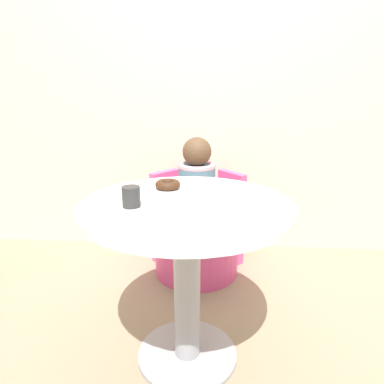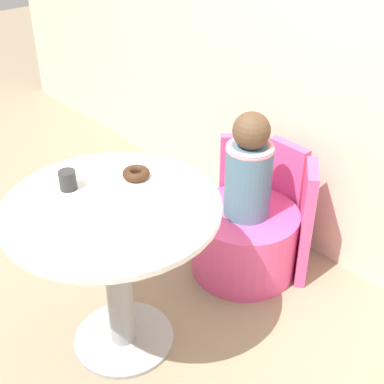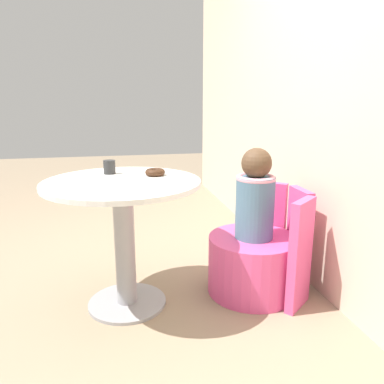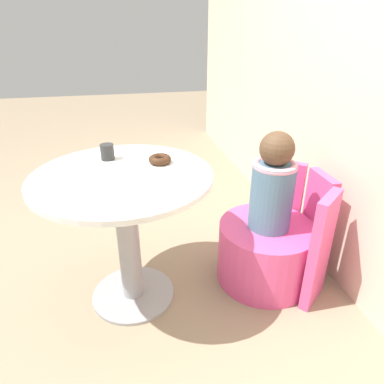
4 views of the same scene
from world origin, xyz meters
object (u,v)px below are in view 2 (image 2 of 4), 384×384
(round_table, at_px, (115,246))
(child_figure, at_px, (249,168))
(donut, at_px, (136,173))
(tub_chair, at_px, (244,241))
(cup, at_px, (68,180))

(round_table, xyz_separation_m, child_figure, (0.00, 0.74, 0.07))
(donut, bearing_deg, tub_chair, 79.85)
(round_table, distance_m, donut, 0.30)
(tub_chair, distance_m, child_figure, 0.42)
(donut, xyz_separation_m, cup, (-0.10, -0.25, 0.02))
(donut, bearing_deg, child_figure, 79.85)
(child_figure, bearing_deg, cup, -104.13)
(child_figure, xyz_separation_m, cup, (-0.20, -0.80, 0.16))
(tub_chair, height_order, cup, cup)
(tub_chair, relative_size, child_figure, 1.00)
(donut, relative_size, cup, 1.43)
(tub_chair, bearing_deg, round_table, -90.21)
(child_figure, bearing_deg, round_table, -90.21)
(tub_chair, xyz_separation_m, child_figure, (0.00, -0.00, 0.42))
(round_table, relative_size, cup, 10.67)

